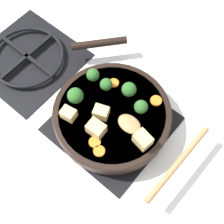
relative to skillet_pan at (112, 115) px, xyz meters
The scene contains 18 objects.
ground_plane 0.06m from the skillet_pan, 130.72° to the right, with size 2.40×2.40×0.00m, color white.
front_burner_grate 0.05m from the skillet_pan, 130.72° to the right, with size 0.31×0.31×0.03m.
rear_burner_grate 0.36m from the skillet_pan, 90.24° to the left, with size 0.31×0.31×0.03m.
skillet_pan is the anchor object (origin of this frame).
wooden_spoon 0.16m from the skillet_pan, 92.16° to the right, with size 0.25×0.21×0.02m.
tofu_cube_center_large 0.08m from the skillet_pan, behind, with size 0.05×0.04×0.04m, color #DBB770.
tofu_cube_near_handle 0.05m from the skillet_pan, 151.09° to the left, with size 0.04×0.03×0.03m, color #DBB770.
tofu_cube_east_chunk 0.12m from the skillet_pan, 137.50° to the left, with size 0.04×0.03×0.03m, color #DBB770.
tofu_cube_west_chunk 0.13m from the skillet_pan, 98.77° to the right, with size 0.04×0.04×0.04m, color #DBB770.
broccoli_floret_near_spoon 0.09m from the skillet_pan, ahead, with size 0.04×0.04×0.05m.
broccoli_floret_center_top 0.12m from the skillet_pan, 111.66° to the left, with size 0.04×0.04×0.05m.
broccoli_floret_east_rim 0.09m from the skillet_pan, 52.67° to the left, with size 0.04×0.04×0.04m.
broccoli_floret_west_rim 0.12m from the skillet_pan, 67.79° to the left, with size 0.04×0.04×0.04m.
broccoli_floret_north_edge 0.09m from the skillet_pan, 49.70° to the right, with size 0.04×0.04×0.04m.
carrot_slice_orange_thin 0.12m from the skillet_pan, 155.80° to the right, with size 0.03×0.03×0.01m, color orange.
carrot_slice_near_center 0.09m from the skillet_pan, 36.36° to the left, with size 0.03×0.03×0.01m, color orange.
carrot_slice_edge_slice 0.13m from the skillet_pan, 35.47° to the right, with size 0.03×0.03×0.01m, color orange.
carrot_slice_under_broccoli 0.10m from the skillet_pan, 166.15° to the right, with size 0.03×0.03×0.01m, color orange.
Camera 1 is at (-0.29, -0.24, 0.84)m, focal length 50.00 mm.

